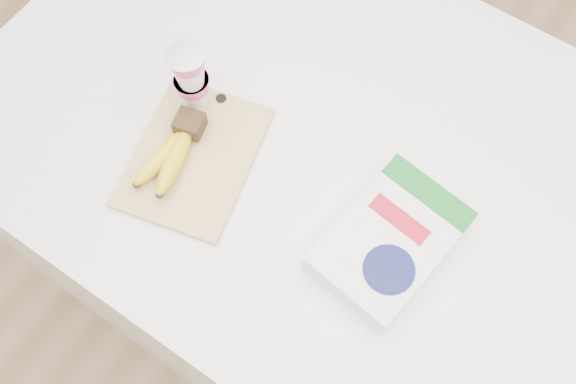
{
  "coord_description": "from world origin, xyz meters",
  "views": [
    {
      "loc": [
        0.25,
        -0.49,
        2.03
      ],
      "look_at": [
        0.0,
        -0.13,
        1.05
      ],
      "focal_mm": 40.0,
      "sensor_mm": 36.0,
      "label": 1
    }
  ],
  "objects_px": {
    "cutting_board": "(194,157)",
    "cereal_box": "(390,241)",
    "table": "(316,238)",
    "yogurt_stack": "(191,78)",
    "bananas": "(172,152)"
  },
  "relations": [
    {
      "from": "cutting_board",
      "to": "yogurt_stack",
      "type": "relative_size",
      "value": 1.81
    },
    {
      "from": "table",
      "to": "cereal_box",
      "type": "bearing_deg",
      "value": -29.67
    },
    {
      "from": "bananas",
      "to": "cutting_board",
      "type": "bearing_deg",
      "value": 40.08
    },
    {
      "from": "table",
      "to": "yogurt_stack",
      "type": "xyz_separation_m",
      "value": [
        -0.24,
        -0.07,
        0.6
      ]
    },
    {
      "from": "cutting_board",
      "to": "cereal_box",
      "type": "height_order",
      "value": "cereal_box"
    },
    {
      "from": "table",
      "to": "cutting_board",
      "type": "distance_m",
      "value": 0.56
    },
    {
      "from": "cutting_board",
      "to": "cereal_box",
      "type": "xyz_separation_m",
      "value": [
        0.37,
        0.05,
        0.02
      ]
    },
    {
      "from": "cutting_board",
      "to": "yogurt_stack",
      "type": "distance_m",
      "value": 0.14
    },
    {
      "from": "cutting_board",
      "to": "cereal_box",
      "type": "relative_size",
      "value": 1.04
    },
    {
      "from": "bananas",
      "to": "cereal_box",
      "type": "bearing_deg",
      "value": 10.43
    },
    {
      "from": "bananas",
      "to": "yogurt_stack",
      "type": "relative_size",
      "value": 1.15
    },
    {
      "from": "bananas",
      "to": "yogurt_stack",
      "type": "bearing_deg",
      "value": 106.89
    },
    {
      "from": "cutting_board",
      "to": "bananas",
      "type": "xyz_separation_m",
      "value": [
        -0.03,
        -0.02,
        0.03
      ]
    },
    {
      "from": "bananas",
      "to": "yogurt_stack",
      "type": "distance_m",
      "value": 0.13
    },
    {
      "from": "cutting_board",
      "to": "bananas",
      "type": "height_order",
      "value": "bananas"
    }
  ]
}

